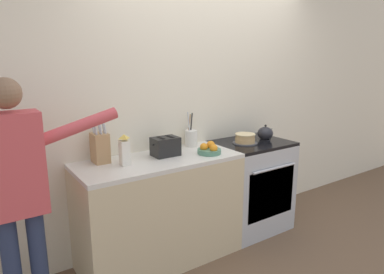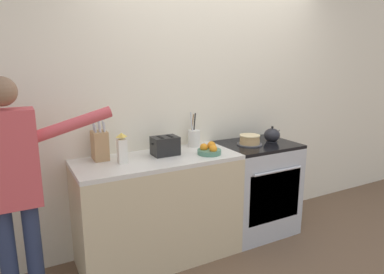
% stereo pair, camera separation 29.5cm
% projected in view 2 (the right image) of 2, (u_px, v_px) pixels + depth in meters
% --- Properties ---
extents(ground_plane, '(16.00, 16.00, 0.00)m').
position_uv_depth(ground_plane, '(244.00, 251.00, 3.15)').
color(ground_plane, brown).
extents(wall_back, '(8.00, 0.04, 2.60)m').
position_uv_depth(wall_back, '(211.00, 104.00, 3.38)').
color(wall_back, silver).
rests_on(wall_back, ground_plane).
extents(counter_cabinet, '(1.38, 0.59, 0.92)m').
position_uv_depth(counter_cabinet, '(159.00, 209.00, 2.97)').
color(counter_cabinet, beige).
rests_on(counter_cabinet, ground_plane).
extents(stove_range, '(0.73, 0.62, 0.92)m').
position_uv_depth(stove_range, '(256.00, 188.00, 3.46)').
color(stove_range, '#B7BABF').
rests_on(stove_range, ground_plane).
extents(layer_cake, '(0.24, 0.24, 0.10)m').
position_uv_depth(layer_cake, '(250.00, 140.00, 3.29)').
color(layer_cake, '#4C4C51').
rests_on(layer_cake, stove_range).
extents(tea_kettle, '(0.19, 0.16, 0.16)m').
position_uv_depth(tea_kettle, '(272.00, 135.00, 3.41)').
color(tea_kettle, '#232328').
rests_on(tea_kettle, stove_range).
extents(knife_block, '(0.12, 0.15, 0.33)m').
position_uv_depth(knife_block, '(100.00, 145.00, 2.79)').
color(knife_block, tan).
rests_on(knife_block, counter_cabinet).
extents(utensil_crock, '(0.12, 0.12, 0.33)m').
position_uv_depth(utensil_crock, '(194.00, 138.00, 3.23)').
color(utensil_crock, silver).
rests_on(utensil_crock, counter_cabinet).
extents(fruit_bowl, '(0.21, 0.21, 0.10)m').
position_uv_depth(fruit_bowl, '(209.00, 150.00, 2.97)').
color(fruit_bowl, '#4C7F66').
rests_on(fruit_bowl, counter_cabinet).
extents(toaster, '(0.24, 0.16, 0.16)m').
position_uv_depth(toaster, '(165.00, 146.00, 2.94)').
color(toaster, black).
rests_on(toaster, counter_cabinet).
extents(milk_carton, '(0.07, 0.07, 0.25)m').
position_uv_depth(milk_carton, '(122.00, 149.00, 2.69)').
color(milk_carton, white).
rests_on(milk_carton, counter_cabinet).
extents(person_baker, '(0.93, 0.20, 1.63)m').
position_uv_depth(person_baker, '(13.00, 178.00, 2.22)').
color(person_baker, '#283351').
rests_on(person_baker, ground_plane).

